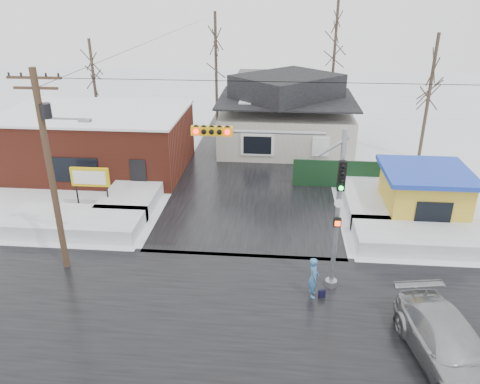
# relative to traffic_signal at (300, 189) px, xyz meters

# --- Properties ---
(ground) EXTENTS (120.00, 120.00, 0.00)m
(ground) POSITION_rel_traffic_signal_xyz_m (-2.43, -2.97, -4.54)
(ground) COLOR white
(ground) RESTS_ON ground
(road_ns) EXTENTS (10.00, 120.00, 0.02)m
(road_ns) POSITION_rel_traffic_signal_xyz_m (-2.43, -2.97, -4.53)
(road_ns) COLOR black
(road_ns) RESTS_ON ground
(road_ew) EXTENTS (120.00, 10.00, 0.02)m
(road_ew) POSITION_rel_traffic_signal_xyz_m (-2.43, -2.97, -4.53)
(road_ew) COLOR black
(road_ew) RESTS_ON ground
(snowbank_nw) EXTENTS (7.00, 3.00, 0.80)m
(snowbank_nw) POSITION_rel_traffic_signal_xyz_m (-11.43, 4.03, -4.14)
(snowbank_nw) COLOR white
(snowbank_nw) RESTS_ON ground
(snowbank_ne) EXTENTS (7.00, 3.00, 0.80)m
(snowbank_ne) POSITION_rel_traffic_signal_xyz_m (6.57, 4.03, -4.14)
(snowbank_ne) COLOR white
(snowbank_ne) RESTS_ON ground
(snowbank_nside_w) EXTENTS (3.00, 8.00, 0.80)m
(snowbank_nside_w) POSITION_rel_traffic_signal_xyz_m (-9.43, 9.03, -4.14)
(snowbank_nside_w) COLOR white
(snowbank_nside_w) RESTS_ON ground
(snowbank_nside_e) EXTENTS (3.00, 8.00, 0.80)m
(snowbank_nside_e) POSITION_rel_traffic_signal_xyz_m (4.57, 9.03, -4.14)
(snowbank_nside_e) COLOR white
(snowbank_nside_e) RESTS_ON ground
(traffic_signal) EXTENTS (6.05, 0.68, 7.00)m
(traffic_signal) POSITION_rel_traffic_signal_xyz_m (0.00, 0.00, 0.00)
(traffic_signal) COLOR gray
(traffic_signal) RESTS_ON ground
(utility_pole) EXTENTS (3.15, 0.44, 9.00)m
(utility_pole) POSITION_rel_traffic_signal_xyz_m (-10.36, 0.53, 0.57)
(utility_pole) COLOR #382619
(utility_pole) RESTS_ON ground
(brick_building) EXTENTS (12.20, 8.20, 4.12)m
(brick_building) POSITION_rel_traffic_signal_xyz_m (-13.43, 13.03, -2.46)
(brick_building) COLOR maroon
(brick_building) RESTS_ON ground
(marquee_sign) EXTENTS (2.20, 0.21, 2.55)m
(marquee_sign) POSITION_rel_traffic_signal_xyz_m (-11.43, 6.53, -2.62)
(marquee_sign) COLOR black
(marquee_sign) RESTS_ON ground
(house) EXTENTS (10.40, 8.40, 5.76)m
(house) POSITION_rel_traffic_signal_xyz_m (-0.43, 19.03, -1.92)
(house) COLOR beige
(house) RESTS_ON ground
(kiosk) EXTENTS (4.60, 4.60, 2.88)m
(kiosk) POSITION_rel_traffic_signal_xyz_m (7.07, 7.03, -3.08)
(kiosk) COLOR gold
(kiosk) RESTS_ON ground
(fence) EXTENTS (8.00, 0.12, 1.80)m
(fence) POSITION_rel_traffic_signal_xyz_m (4.07, 11.03, -3.64)
(fence) COLOR black
(fence) RESTS_ON ground
(tree_far_left) EXTENTS (3.00, 3.00, 10.00)m
(tree_far_left) POSITION_rel_traffic_signal_xyz_m (-6.43, 23.03, 3.41)
(tree_far_left) COLOR #332821
(tree_far_left) RESTS_ON ground
(tree_far_mid) EXTENTS (3.00, 3.00, 12.00)m
(tree_far_mid) POSITION_rel_traffic_signal_xyz_m (3.57, 25.03, 5.00)
(tree_far_mid) COLOR #332821
(tree_far_mid) RESTS_ON ground
(tree_far_right) EXTENTS (3.00, 3.00, 9.00)m
(tree_far_right) POSITION_rel_traffic_signal_xyz_m (9.57, 17.03, 2.62)
(tree_far_right) COLOR #332821
(tree_far_right) RESTS_ON ground
(tree_far_west) EXTENTS (3.00, 3.00, 8.00)m
(tree_far_west) POSITION_rel_traffic_signal_xyz_m (-16.43, 21.03, 1.82)
(tree_far_west) COLOR #332821
(tree_far_west) RESTS_ON ground
(pedestrian) EXTENTS (0.47, 0.68, 1.80)m
(pedestrian) POSITION_rel_traffic_signal_xyz_m (0.73, -0.74, -3.64)
(pedestrian) COLOR teal
(pedestrian) RESTS_ON ground
(car) EXTENTS (3.13, 5.77, 1.59)m
(car) POSITION_rel_traffic_signal_xyz_m (5.06, -4.20, -3.74)
(car) COLOR #9DA0A3
(car) RESTS_ON ground
(shopping_bag) EXTENTS (0.30, 0.21, 0.35)m
(shopping_bag) POSITION_rel_traffic_signal_xyz_m (1.12, -0.82, -4.36)
(shopping_bag) COLOR black
(shopping_bag) RESTS_ON ground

